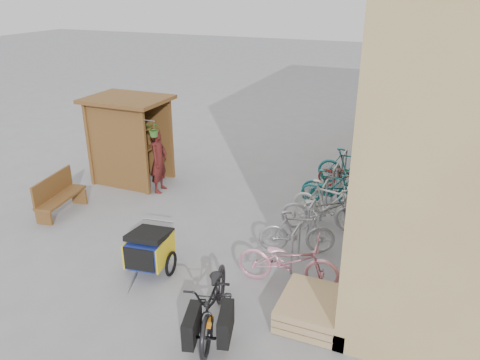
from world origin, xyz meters
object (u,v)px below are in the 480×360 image
at_px(bike_2, 321,210).
at_px(bike_6, 345,176).
at_px(pallet_stack, 311,309).
at_px(bike_7, 349,167).
at_px(bike_0, 288,261).
at_px(shopping_carts, 377,146).
at_px(bike_4, 331,192).
at_px(bench, 58,195).
at_px(bike_3, 328,204).
at_px(cargo_bike, 214,301).
at_px(bike_5, 331,188).
at_px(person_kiosk, 159,160).
at_px(kiosk, 126,128).
at_px(bike_1, 297,232).
at_px(child_trailer, 149,248).

bearing_deg(bike_2, bike_6, -16.45).
bearing_deg(pallet_stack, bike_7, 94.91).
bearing_deg(bike_6, bike_0, -173.29).
relative_size(shopping_carts, bike_4, 1.37).
xyz_separation_m(bench, bike_3, (6.16, 1.88, 0.05)).
bearing_deg(bike_3, bike_4, 20.73).
bearing_deg(cargo_bike, bike_5, 67.09).
distance_m(bench, person_kiosk, 2.65).
bearing_deg(person_kiosk, bike_3, -100.27).
bearing_deg(kiosk, bike_2, -7.21).
bearing_deg(bench, bike_2, 6.80).
height_order(pallet_stack, bench, bench).
bearing_deg(bike_0, bike_2, -8.16).
distance_m(bike_3, bike_7, 2.58).
bearing_deg(bike_6, bike_2, -173.36).
distance_m(bike_4, bike_7, 1.57).
height_order(cargo_bike, bike_2, cargo_bike).
height_order(bench, bike_1, bench).
xyz_separation_m(pallet_stack, bike_6, (-0.54, 5.57, 0.19)).
bearing_deg(bike_1, bench, 76.20).
relative_size(child_trailer, bike_7, 0.91).
distance_m(bike_5, bike_6, 1.04).
relative_size(child_trailer, person_kiosk, 0.91).
distance_m(bike_2, bike_5, 1.39).
bearing_deg(bike_1, child_trailer, 107.68).
xyz_separation_m(cargo_bike, bike_2, (0.78, 3.97, -0.05)).
bearing_deg(bike_3, bench, 119.47).
bearing_deg(bench, bike_4, 17.08).
distance_m(pallet_stack, bench, 6.85).
relative_size(cargo_bike, bike_5, 1.45).
xyz_separation_m(person_kiosk, bike_4, (4.46, 0.79, -0.47)).
bearing_deg(bike_7, person_kiosk, 118.66).
distance_m(shopping_carts, bike_1, 5.77).
height_order(bike_0, bike_2, bike_0).
distance_m(pallet_stack, child_trailer, 3.27).
bearing_deg(kiosk, cargo_bike, -43.79).
relative_size(bike_1, bike_4, 1.02).
xyz_separation_m(cargo_bike, person_kiosk, (-3.73, 4.40, 0.35)).
bearing_deg(bike_7, bike_1, 177.03).
bearing_deg(bench, child_trailer, -29.25).
bearing_deg(bike_4, child_trailer, 153.06).
xyz_separation_m(kiosk, shopping_carts, (6.28, 3.80, -0.89)).
bearing_deg(bench, pallet_stack, -21.11).
height_order(bike_3, bike_5, bike_3).
bearing_deg(bike_1, bike_3, -31.27).
distance_m(child_trailer, bike_0, 2.66).
relative_size(bike_1, bike_6, 1.04).
bearing_deg(bike_1, bike_7, -23.18).
relative_size(bike_0, bike_2, 1.04).
distance_m(child_trailer, bike_2, 3.97).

